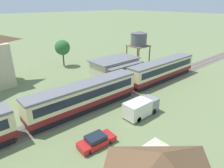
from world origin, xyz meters
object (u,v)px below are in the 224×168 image
parked_car_red (96,141)px  delivery_truck_grey (141,108)px  passenger_train (86,95)px  station_building (115,68)px  yard_tree_0 (62,48)px  water_tower (139,39)px

parked_car_red → delivery_truck_grey: 8.62m
passenger_train → station_building: size_ratio=5.46×
parked_car_red → delivery_truck_grey: delivery_truck_grey is taller
yard_tree_0 → passenger_train: bearing=-110.0°
station_building → parked_car_red: 22.33m
passenger_train → parked_car_red: (-3.89, -7.63, -1.64)m
yard_tree_0 → parked_car_red: bearing=-111.9°
station_building → passenger_train: bearing=-148.3°
yard_tree_0 → delivery_truck_grey: bearing=-96.6°
water_tower → delivery_truck_grey: 24.47m
station_building → parked_car_red: bearing=-136.8°
water_tower → yard_tree_0: bearing=140.3°
water_tower → parked_car_red: (-25.89, -17.47, -5.95)m
passenger_train → water_tower: size_ratio=6.48×
station_building → water_tower: water_tower is taller
station_building → yard_tree_0: (-4.48, 13.92, 2.65)m
station_building → water_tower: (9.65, 2.21, 4.59)m
passenger_train → station_building: bearing=31.7°
water_tower → station_building: bearing=-167.1°
water_tower → yard_tree_0: 18.46m
station_building → yard_tree_0: yard_tree_0 is taller
passenger_train → water_tower: 24.47m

